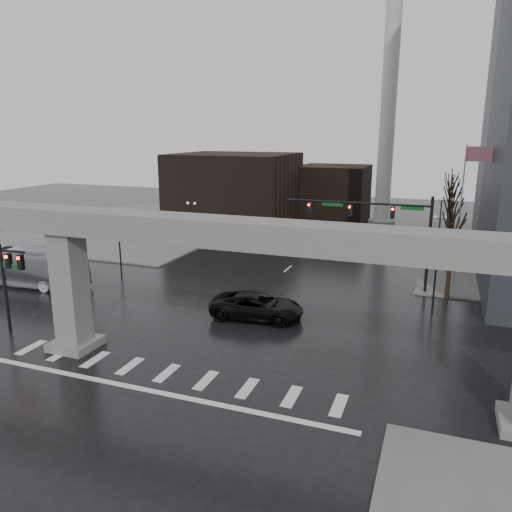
# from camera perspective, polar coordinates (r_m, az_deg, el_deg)

# --- Properties ---
(ground) EXTENTS (160.00, 160.00, 0.00)m
(ground) POSITION_cam_1_polar(r_m,az_deg,el_deg) (29.54, -9.16, -12.23)
(ground) COLOR black
(ground) RESTS_ON ground
(sidewalk_nw) EXTENTS (28.00, 36.00, 0.15)m
(sidewalk_nw) POSITION_cam_1_polar(r_m,az_deg,el_deg) (72.02, -13.16, 3.37)
(sidewalk_nw) COLOR slate
(sidewalk_nw) RESTS_ON ground
(elevated_guideway) EXTENTS (48.00, 2.60, 8.70)m
(elevated_guideway) POSITION_cam_1_polar(r_m,az_deg,el_deg) (26.62, -7.36, 0.66)
(elevated_guideway) COLOR gray
(elevated_guideway) RESTS_ON ground
(building_far_left) EXTENTS (16.00, 14.00, 10.00)m
(building_far_left) POSITION_cam_1_polar(r_m,az_deg,el_deg) (70.88, -2.47, 7.59)
(building_far_left) COLOR black
(building_far_left) RESTS_ON ground
(building_far_mid) EXTENTS (10.00, 10.00, 8.00)m
(building_far_mid) POSITION_cam_1_polar(r_m,az_deg,el_deg) (76.97, 8.82, 7.20)
(building_far_mid) COLOR black
(building_far_mid) RESTS_ON ground
(smokestack) EXTENTS (3.60, 3.60, 30.00)m
(smokestack) POSITION_cam_1_polar(r_m,az_deg,el_deg) (69.27, 14.74, 13.92)
(smokestack) COLOR beige
(smokestack) RESTS_ON ground
(signal_mast_arm) EXTENTS (12.12, 0.43, 8.00)m
(signal_mast_arm) POSITION_cam_1_polar(r_m,az_deg,el_deg) (42.51, 14.20, 3.93)
(signal_mast_arm) COLOR black
(signal_mast_arm) RESTS_ON ground
(signal_left_pole) EXTENTS (2.30, 0.30, 6.00)m
(signal_left_pole) POSITION_cam_1_polar(r_m,az_deg,el_deg) (35.85, -26.33, -1.84)
(signal_left_pole) COLOR black
(signal_left_pole) RESTS_ON ground
(flagpole_assembly) EXTENTS (2.06, 0.12, 12.00)m
(flagpole_assembly) POSITION_cam_1_polar(r_m,az_deg,el_deg) (45.24, 22.79, 6.04)
(flagpole_assembly) COLOR silver
(flagpole_assembly) RESTS_ON ground
(lamp_right_0) EXTENTS (1.22, 0.32, 5.11)m
(lamp_right_0) POSITION_cam_1_polar(r_m,az_deg,el_deg) (38.08, 19.88, -1.27)
(lamp_right_0) COLOR black
(lamp_right_0) RESTS_ON ground
(lamp_right_1) EXTENTS (1.22, 0.32, 5.11)m
(lamp_right_1) POSITION_cam_1_polar(r_m,az_deg,el_deg) (51.75, 20.19, 2.60)
(lamp_right_1) COLOR black
(lamp_right_1) RESTS_ON ground
(lamp_right_2) EXTENTS (1.22, 0.32, 5.11)m
(lamp_right_2) POSITION_cam_1_polar(r_m,az_deg,el_deg) (65.56, 20.37, 4.85)
(lamp_right_2) COLOR black
(lamp_right_2) RESTS_ON ground
(lamp_left_0) EXTENTS (1.22, 0.32, 5.11)m
(lamp_left_0) POSITION_cam_1_polar(r_m,az_deg,el_deg) (46.64, -15.36, 1.78)
(lamp_left_0) COLOR black
(lamp_left_0) RESTS_ON ground
(lamp_left_1) EXTENTS (1.22, 0.32, 5.11)m
(lamp_left_1) POSITION_cam_1_polar(r_m,az_deg,el_deg) (58.34, -7.37, 4.57)
(lamp_left_1) COLOR black
(lamp_left_1) RESTS_ON ground
(lamp_left_2) EXTENTS (1.22, 0.32, 5.11)m
(lamp_left_2) POSITION_cam_1_polar(r_m,az_deg,el_deg) (70.88, -2.08, 6.35)
(lamp_left_2) COLOR black
(lamp_left_2) RESTS_ON ground
(tree_right_0) EXTENTS (1.09, 1.58, 7.50)m
(tree_right_0) POSITION_cam_1_polar(r_m,az_deg,el_deg) (42.16, 21.31, -0.93)
(tree_right_0) COLOR black
(tree_right_0) RESTS_ON ground
(tree_right_1) EXTENTS (1.09, 1.61, 7.67)m
(tree_right_1) POSITION_cam_1_polar(r_m,az_deg,el_deg) (49.94, 21.28, 1.38)
(tree_right_1) COLOR black
(tree_right_1) RESTS_ON ground
(tree_right_2) EXTENTS (1.10, 1.63, 7.85)m
(tree_right_2) POSITION_cam_1_polar(r_m,az_deg,el_deg) (57.78, 21.25, 3.07)
(tree_right_2) COLOR black
(tree_right_2) RESTS_ON ground
(tree_right_3) EXTENTS (1.11, 1.66, 8.02)m
(tree_right_3) POSITION_cam_1_polar(r_m,az_deg,el_deg) (65.66, 21.23, 4.35)
(tree_right_3) COLOR black
(tree_right_3) RESTS_ON ground
(tree_right_4) EXTENTS (1.12, 1.69, 8.19)m
(tree_right_4) POSITION_cam_1_polar(r_m,az_deg,el_deg) (73.57, 21.21, 5.35)
(tree_right_4) COLOR black
(tree_right_4) RESTS_ON ground
(pickup_truck) EXTENTS (6.86, 3.62, 1.84)m
(pickup_truck) POSITION_cam_1_polar(r_m,az_deg,el_deg) (35.63, 0.11, -5.74)
(pickup_truck) COLOR black
(pickup_truck) RESTS_ON ground
(city_bus) EXTENTS (11.91, 3.04, 3.30)m
(city_bus) POSITION_cam_1_polar(r_m,az_deg,el_deg) (47.57, -25.02, -1.08)
(city_bus) COLOR silver
(city_bus) RESTS_ON ground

